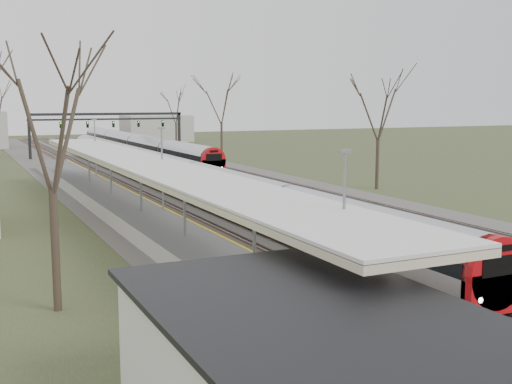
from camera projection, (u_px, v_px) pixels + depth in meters
The scene contains 10 objects.
track_bed at pixel (178, 181), 61.50m from camera, with size 24.00×160.00×0.22m.
platform at pixel (127, 211), 41.83m from camera, with size 3.50×69.00×1.00m, color #9E9B93.
canopy at pixel (145, 165), 37.31m from camera, with size 4.10×50.00×3.11m.
station_building at pixel (307, 381), 13.82m from camera, with size 6.00×9.00×3.20m, color silver.
signal_gantry at pixel (108, 121), 87.67m from camera, with size 21.00×0.59×6.08m.
tree_west_near at pixel (49, 110), 22.28m from camera, with size 5.00×5.00×10.30m.
tree_east_far at pixel (379, 105), 54.68m from camera, with size 5.00×5.00×10.30m.
train_near at pixel (167, 173), 55.32m from camera, with size 2.62×75.21×3.05m.
train_far at pixel (136, 145), 91.03m from camera, with size 2.62×60.21×3.05m.
passenger at pixel (474, 355), 14.39m from camera, with size 0.68×0.45×1.87m, color #3A2C56.
Camera 1 is at (-19.11, -3.38, 7.57)m, focal length 45.00 mm.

